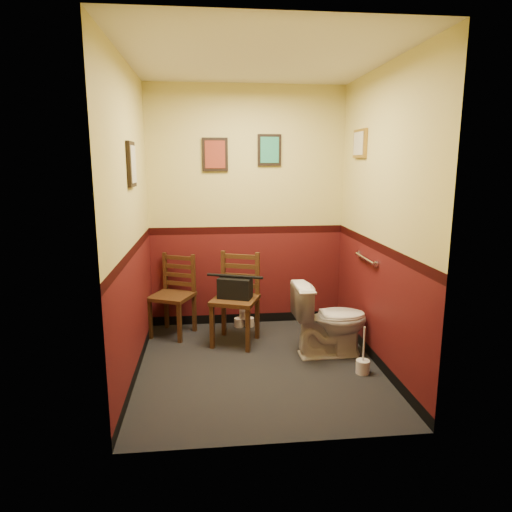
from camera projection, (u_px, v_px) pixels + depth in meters
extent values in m
cube|color=black|center=(259.00, 366.00, 4.26)|extent=(2.20, 2.40, 0.00)
cube|color=silver|center=(259.00, 58.00, 3.71)|extent=(2.20, 2.40, 0.00)
cube|color=#4A1011|center=(247.00, 209.00, 5.15)|extent=(2.20, 0.00, 2.70)
cube|color=#4A1011|center=(281.00, 248.00, 2.81)|extent=(2.20, 0.00, 2.70)
cube|color=#4A1011|center=(130.00, 224.00, 3.87)|extent=(0.00, 2.40, 2.70)
cube|color=#4A1011|center=(380.00, 221.00, 4.10)|extent=(0.00, 2.40, 2.70)
cylinder|color=silver|center=(365.00, 259.00, 4.42)|extent=(0.03, 0.50, 0.03)
cylinder|color=silver|center=(376.00, 264.00, 4.18)|extent=(0.02, 0.06, 0.06)
cylinder|color=silver|center=(359.00, 254.00, 4.67)|extent=(0.02, 0.06, 0.06)
cube|color=black|center=(215.00, 155.00, 4.98)|extent=(0.28, 0.03, 0.36)
cube|color=maroon|center=(215.00, 154.00, 4.96)|extent=(0.22, 0.01, 0.30)
cube|color=black|center=(269.00, 150.00, 5.03)|extent=(0.26, 0.03, 0.34)
cube|color=#2A886D|center=(270.00, 150.00, 5.01)|extent=(0.20, 0.01, 0.28)
cube|color=black|center=(131.00, 164.00, 3.87)|extent=(0.03, 0.30, 0.38)
cube|color=#BEB595|center=(133.00, 164.00, 3.87)|extent=(0.01, 0.24, 0.31)
cube|color=olive|center=(360.00, 144.00, 4.54)|extent=(0.03, 0.34, 0.28)
cube|color=#BEB595|center=(358.00, 144.00, 4.54)|extent=(0.01, 0.28, 0.22)
imported|color=white|center=(330.00, 320.00, 4.45)|extent=(0.74, 0.43, 0.72)
cylinder|color=silver|center=(363.00, 367.00, 4.10)|extent=(0.12, 0.12, 0.12)
cylinder|color=silver|center=(364.00, 345.00, 4.06)|extent=(0.02, 0.02, 0.35)
cube|color=#57341A|center=(172.00, 296.00, 4.95)|extent=(0.54, 0.54, 0.04)
cube|color=#57341A|center=(150.00, 319.00, 4.88)|extent=(0.05, 0.05, 0.44)
cube|color=#57341A|center=(166.00, 309.00, 5.21)|extent=(0.05, 0.05, 0.44)
cube|color=#57341A|center=(179.00, 323.00, 4.77)|extent=(0.05, 0.05, 0.44)
cube|color=#57341A|center=(194.00, 312.00, 5.10)|extent=(0.05, 0.05, 0.44)
cube|color=#57341A|center=(165.00, 272.00, 5.12)|extent=(0.05, 0.05, 0.44)
cube|color=#57341A|center=(193.00, 274.00, 5.02)|extent=(0.05, 0.05, 0.44)
cube|color=#57341A|center=(179.00, 284.00, 5.09)|extent=(0.31, 0.16, 0.04)
cube|color=#57341A|center=(179.00, 275.00, 5.08)|extent=(0.31, 0.16, 0.04)
cube|color=#57341A|center=(179.00, 266.00, 5.06)|extent=(0.31, 0.16, 0.04)
cube|color=#57341A|center=(179.00, 258.00, 5.04)|extent=(0.31, 0.16, 0.04)
cube|color=#57341A|center=(235.00, 300.00, 4.71)|extent=(0.57, 0.57, 0.04)
cube|color=#57341A|center=(212.00, 326.00, 4.62)|extent=(0.05, 0.05, 0.47)
cube|color=#57341A|center=(224.00, 314.00, 4.98)|extent=(0.05, 0.05, 0.47)
cube|color=#57341A|center=(248.00, 330.00, 4.53)|extent=(0.05, 0.05, 0.47)
cube|color=#57341A|center=(257.00, 317.00, 4.89)|extent=(0.05, 0.05, 0.47)
cube|color=#57341A|center=(223.00, 272.00, 4.89)|extent=(0.05, 0.05, 0.47)
cube|color=#57341A|center=(257.00, 275.00, 4.80)|extent=(0.05, 0.05, 0.47)
cube|color=#57341A|center=(240.00, 285.00, 4.87)|extent=(0.34, 0.15, 0.05)
cube|color=#57341A|center=(240.00, 276.00, 4.85)|extent=(0.34, 0.15, 0.05)
cube|color=#57341A|center=(240.00, 266.00, 4.83)|extent=(0.34, 0.15, 0.05)
cube|color=#57341A|center=(240.00, 257.00, 4.81)|extent=(0.34, 0.15, 0.05)
cube|color=black|center=(235.00, 288.00, 4.68)|extent=(0.38, 0.28, 0.21)
cylinder|color=black|center=(235.00, 276.00, 4.66)|extent=(0.29, 0.13, 0.03)
cylinder|color=silver|center=(239.00, 322.00, 5.27)|extent=(0.11, 0.11, 0.10)
cylinder|color=silver|center=(249.00, 322.00, 5.29)|extent=(0.11, 0.11, 0.10)
cylinder|color=silver|center=(244.00, 314.00, 5.25)|extent=(0.11, 0.11, 0.10)
cylinder|color=silver|center=(244.00, 306.00, 5.21)|extent=(0.11, 0.11, 0.10)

